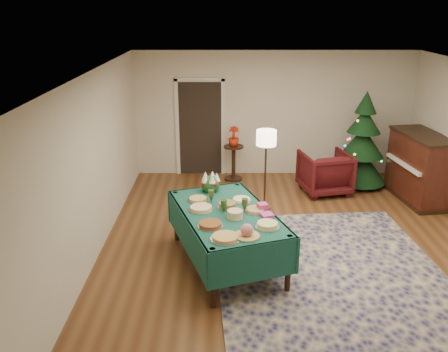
{
  "coord_description": "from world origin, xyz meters",
  "views": [
    {
      "loc": [
        -1.11,
        -6.6,
        3.59
      ],
      "look_at": [
        -1.09,
        0.42,
        1.04
      ],
      "focal_mm": 38.0,
      "sensor_mm": 36.0,
      "label": 1
    }
  ],
  "objects_px": {
    "gift_box": "(262,207)",
    "christmas_tree": "(362,144)",
    "potted_plant": "(234,141)",
    "armchair": "(325,171)",
    "floor_lamp": "(266,143)",
    "buffet_table": "(227,222)",
    "side_table": "(234,163)",
    "piano": "(420,168)"
  },
  "relations": [
    {
      "from": "buffet_table",
      "to": "floor_lamp",
      "type": "xyz_separation_m",
      "value": [
        0.72,
        2.01,
        0.61
      ]
    },
    {
      "from": "buffet_table",
      "to": "gift_box",
      "type": "bearing_deg",
      "value": 4.64
    },
    {
      "from": "buffet_table",
      "to": "christmas_tree",
      "type": "distance_m",
      "value": 4.27
    },
    {
      "from": "buffet_table",
      "to": "piano",
      "type": "bearing_deg",
      "value": 33.14
    },
    {
      "from": "side_table",
      "to": "christmas_tree",
      "type": "bearing_deg",
      "value": -7.12
    },
    {
      "from": "side_table",
      "to": "floor_lamp",
      "type": "bearing_deg",
      "value": -70.38
    },
    {
      "from": "gift_box",
      "to": "christmas_tree",
      "type": "bearing_deg",
      "value": 54.01
    },
    {
      "from": "gift_box",
      "to": "armchair",
      "type": "height_order",
      "value": "gift_box"
    },
    {
      "from": "armchair",
      "to": "christmas_tree",
      "type": "distance_m",
      "value": 1.01
    },
    {
      "from": "potted_plant",
      "to": "christmas_tree",
      "type": "distance_m",
      "value": 2.65
    },
    {
      "from": "side_table",
      "to": "piano",
      "type": "relative_size",
      "value": 0.48
    },
    {
      "from": "piano",
      "to": "potted_plant",
      "type": "bearing_deg",
      "value": 162.58
    },
    {
      "from": "armchair",
      "to": "side_table",
      "type": "bearing_deg",
      "value": -34.26
    },
    {
      "from": "christmas_tree",
      "to": "armchair",
      "type": "bearing_deg",
      "value": -153.25
    },
    {
      "from": "armchair",
      "to": "piano",
      "type": "xyz_separation_m",
      "value": [
        1.73,
        -0.37,
        0.18
      ]
    },
    {
      "from": "gift_box",
      "to": "potted_plant",
      "type": "distance_m",
      "value": 3.51
    },
    {
      "from": "buffet_table",
      "to": "floor_lamp",
      "type": "relative_size",
      "value": 1.61
    },
    {
      "from": "floor_lamp",
      "to": "side_table",
      "type": "bearing_deg",
      "value": 109.62
    },
    {
      "from": "floor_lamp",
      "to": "side_table",
      "type": "distance_m",
      "value": 1.85
    },
    {
      "from": "potted_plant",
      "to": "christmas_tree",
      "type": "height_order",
      "value": "christmas_tree"
    },
    {
      "from": "armchair",
      "to": "potted_plant",
      "type": "relative_size",
      "value": 2.22
    },
    {
      "from": "side_table",
      "to": "christmas_tree",
      "type": "height_order",
      "value": "christmas_tree"
    },
    {
      "from": "armchair",
      "to": "floor_lamp",
      "type": "distance_m",
      "value": 1.69
    },
    {
      "from": "side_table",
      "to": "christmas_tree",
      "type": "distance_m",
      "value": 2.7
    },
    {
      "from": "buffet_table",
      "to": "potted_plant",
      "type": "relative_size",
      "value": 5.75
    },
    {
      "from": "piano",
      "to": "gift_box",
      "type": "bearing_deg",
      "value": -143.36
    },
    {
      "from": "floor_lamp",
      "to": "piano",
      "type": "height_order",
      "value": "floor_lamp"
    },
    {
      "from": "armchair",
      "to": "piano",
      "type": "relative_size",
      "value": 0.58
    },
    {
      "from": "potted_plant",
      "to": "christmas_tree",
      "type": "xyz_separation_m",
      "value": [
        2.63,
        -0.33,
        0.02
      ]
    },
    {
      "from": "armchair",
      "to": "potted_plant",
      "type": "distance_m",
      "value": 2.0
    },
    {
      "from": "armchair",
      "to": "side_table",
      "type": "xyz_separation_m",
      "value": [
        -1.81,
        0.74,
        -0.09
      ]
    },
    {
      "from": "side_table",
      "to": "potted_plant",
      "type": "bearing_deg",
      "value": 104.04
    },
    {
      "from": "potted_plant",
      "to": "christmas_tree",
      "type": "bearing_deg",
      "value": -7.12
    },
    {
      "from": "buffet_table",
      "to": "gift_box",
      "type": "relative_size",
      "value": 18.21
    },
    {
      "from": "floor_lamp",
      "to": "potted_plant",
      "type": "distance_m",
      "value": 1.67
    },
    {
      "from": "buffet_table",
      "to": "potted_plant",
      "type": "height_order",
      "value": "potted_plant"
    },
    {
      "from": "floor_lamp",
      "to": "potted_plant",
      "type": "relative_size",
      "value": 3.57
    },
    {
      "from": "gift_box",
      "to": "potted_plant",
      "type": "relative_size",
      "value": 0.32
    },
    {
      "from": "gift_box",
      "to": "floor_lamp",
      "type": "xyz_separation_m",
      "value": [
        0.21,
        1.97,
        0.39
      ]
    },
    {
      "from": "buffet_table",
      "to": "side_table",
      "type": "bearing_deg",
      "value": 87.12
    },
    {
      "from": "buffet_table",
      "to": "piano",
      "type": "height_order",
      "value": "piano"
    },
    {
      "from": "armchair",
      "to": "gift_box",
      "type": "bearing_deg",
      "value": 49.75
    }
  ]
}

